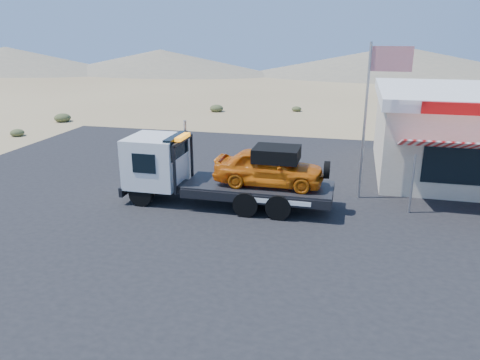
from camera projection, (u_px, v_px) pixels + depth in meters
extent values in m
plane|color=#896F4E|center=(214.00, 232.00, 15.61)|extent=(120.00, 120.00, 0.00)
cube|color=black|center=(286.00, 205.00, 17.93)|extent=(32.00, 24.00, 0.02)
cylinder|color=black|center=(141.00, 194.00, 17.73)|extent=(0.91, 0.27, 0.91)
cylinder|color=black|center=(160.00, 180.00, 19.42)|extent=(0.91, 0.27, 0.91)
cylinder|color=black|center=(246.00, 203.00, 16.81)|extent=(0.91, 0.50, 0.91)
cylinder|color=black|center=(257.00, 187.00, 18.49)|extent=(0.91, 0.50, 0.91)
cylinder|color=black|center=(279.00, 206.00, 16.54)|extent=(0.91, 0.50, 0.91)
cylinder|color=black|center=(286.00, 190.00, 18.23)|extent=(0.91, 0.50, 0.91)
cube|color=black|center=(233.00, 190.00, 17.77)|extent=(7.47, 0.91, 0.27)
cube|color=silver|center=(156.00, 161.00, 18.18)|extent=(2.01, 2.14, 1.91)
cube|color=black|center=(176.00, 146.00, 17.78)|extent=(0.32, 1.82, 0.82)
cube|color=black|center=(184.00, 164.00, 17.93)|extent=(0.09, 2.01, 1.82)
cube|color=orange|center=(183.00, 137.00, 17.61)|extent=(0.23, 1.09, 0.14)
cube|color=black|center=(259.00, 186.00, 17.47)|extent=(5.47, 2.10, 0.14)
imported|color=#D5600C|center=(269.00, 167.00, 17.16)|extent=(4.01, 1.61, 1.37)
cube|color=black|center=(277.00, 154.00, 16.93)|extent=(1.64, 1.37, 0.50)
cube|color=red|center=(459.00, 109.00, 17.07)|extent=(2.60, 0.12, 0.45)
cylinder|color=#99999E|center=(412.00, 184.00, 16.86)|extent=(0.08, 0.08, 2.20)
cylinder|color=#99999E|center=(365.00, 124.00, 17.79)|extent=(0.10, 0.10, 6.00)
cube|color=#B20C14|center=(391.00, 59.00, 16.88)|extent=(1.50, 0.02, 0.90)
ellipsoid|color=#3A4123|center=(17.00, 132.00, 29.51)|extent=(0.86, 0.86, 0.46)
ellipsoid|color=#3A4123|center=(62.00, 117.00, 34.09)|extent=(1.18, 1.18, 0.63)
ellipsoid|color=#3A4123|center=(216.00, 108.00, 38.27)|extent=(1.11, 1.11, 0.60)
ellipsoid|color=#3A4123|center=(297.00, 109.00, 38.41)|extent=(0.80, 0.80, 0.43)
cone|color=#726B59|center=(161.00, 61.00, 71.55)|extent=(36.00, 36.00, 3.50)
cone|color=#726B59|center=(399.00, 61.00, 66.33)|extent=(44.00, 44.00, 4.20)
cone|color=#726B59|center=(7.00, 59.00, 74.36)|extent=(40.00, 40.00, 3.80)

